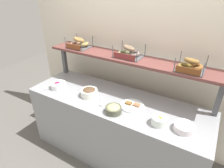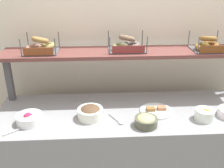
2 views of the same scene
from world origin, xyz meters
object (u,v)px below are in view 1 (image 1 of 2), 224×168
bowl_scallion_spread (184,127)px  bagel_basket_poppy (129,53)px  bowl_chocolate_spread (89,92)px  bowl_fruit_salad (159,120)px  serving_spoon_by_edge (50,89)px  bowl_beet_salad (58,85)px  bagel_basket_everything (79,44)px  serving_spoon_near_plate (101,103)px  bagel_basket_cinnamon_raisin (190,66)px  serving_plate_white (132,105)px  bowl_hummus (114,109)px

bowl_scallion_spread → bagel_basket_poppy: size_ratio=0.60×
bowl_chocolate_spread → bowl_scallion_spread: (1.09, -0.04, -0.01)m
bowl_fruit_salad → serving_spoon_by_edge: 1.38m
bowl_beet_salad → bagel_basket_everything: bearing=81.8°
bowl_beet_salad → bowl_scallion_spread: 1.54m
serving_spoon_near_plate → bagel_basket_cinnamon_raisin: size_ratio=0.59×
serving_plate_white → serving_spoon_near_plate: 0.35m
bagel_basket_poppy → bowl_fruit_salad: bearing=-38.4°
serving_plate_white → bagel_basket_poppy: size_ratio=0.84×
bowl_scallion_spread → serving_spoon_near_plate: 0.88m
bowl_chocolate_spread → serving_spoon_near_plate: bearing=-16.6°
bowl_hummus → bagel_basket_cinnamon_raisin: (0.58, 0.46, 0.43)m
bowl_beet_salad → serving_spoon_by_edge: size_ratio=1.25×
bowl_fruit_salad → bowl_beet_salad: bearing=178.8°
serving_spoon_by_edge → bagel_basket_everything: (0.11, 0.49, 0.47)m
bowl_beet_salad → serving_spoon_by_edge: bowl_beet_salad is taller
bagel_basket_cinnamon_raisin → bagel_basket_everything: bearing=179.1°
serving_plate_white → bagel_basket_cinnamon_raisin: size_ratio=0.96×
bowl_hummus → serving_spoon_by_edge: 0.91m
bowl_scallion_spread → serving_plate_white: 0.57m
bowl_beet_salad → bagel_basket_everything: size_ratio=0.70×
bowl_fruit_salad → bagel_basket_cinnamon_raisin: bagel_basket_cinnamon_raisin is taller
bowl_fruit_salad → bowl_chocolate_spread: 0.87m
bowl_chocolate_spread → serving_spoon_by_edge: bearing=-165.3°
bowl_hummus → bagel_basket_everything: (-0.81, 0.49, 0.44)m
bagel_basket_everything → bagel_basket_poppy: bearing=1.3°
bowl_beet_salad → bagel_basket_everything: 0.60m
bowl_fruit_salad → bowl_beet_salad: size_ratio=0.76×
bowl_chocolate_spread → serving_spoon_near_plate: (0.21, -0.06, -0.04)m
bowl_scallion_spread → serving_plate_white: size_ratio=0.71×
bowl_beet_salad → bowl_hummus: bearing=-5.8°
bowl_fruit_salad → serving_plate_white: (-0.34, 0.14, -0.03)m
bowl_fruit_salad → bowl_beet_salad: 1.32m
bowl_fruit_salad → bagel_basket_poppy: bearing=141.6°
bagel_basket_everything → bowl_fruit_salad: bearing=-18.6°
serving_spoon_by_edge → bagel_basket_cinnamon_raisin: (1.50, 0.46, 0.47)m
bowl_chocolate_spread → serving_spoon_by_edge: (-0.51, -0.13, -0.04)m
serving_plate_white → bagel_basket_cinnamon_raisin: 0.71m
bowl_hummus → bowl_scallion_spread: bowl_hummus is taller
serving_spoon_by_edge → serving_spoon_near_plate: bearing=5.7°
bowl_hummus → bowl_fruit_salad: (0.46, 0.06, 0.00)m
bowl_beet_salad → bagel_basket_cinnamon_raisin: (1.44, 0.38, 0.44)m
bowl_hummus → bagel_basket_cinnamon_raisin: bagel_basket_cinnamon_raisin is taller
serving_plate_white → serving_spoon_by_edge: bearing=-169.2°
serving_spoon_by_edge → bagel_basket_poppy: 1.07m
bowl_chocolate_spread → bowl_beet_salad: bearing=-174.3°
bowl_scallion_spread → serving_plate_white: bearing=169.9°
bowl_hummus → serving_spoon_by_edge: size_ratio=1.11×
bowl_hummus → bagel_basket_everything: bagel_basket_everything is taller
bagel_basket_cinnamon_raisin → bagel_basket_poppy: bearing=176.9°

